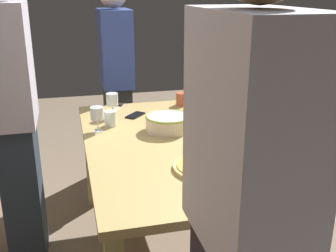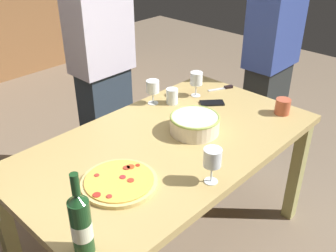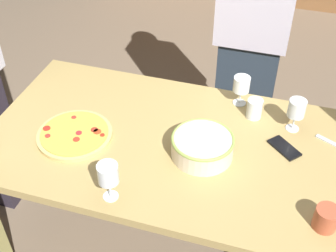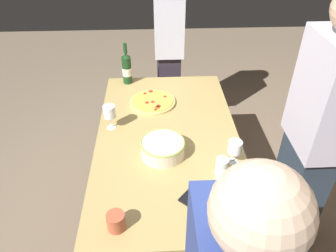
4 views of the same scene
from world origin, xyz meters
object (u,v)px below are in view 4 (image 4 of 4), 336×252
object	(u,v)px
pizza	(153,102)
pizza_knife	(214,232)
serving_bowl	(163,147)
wine_glass_by_bottle	(223,183)
cell_phone	(192,195)
person_guest_right	(168,46)
dining_table	(168,148)
person_host	(314,139)
wine_glass_near_pizza	(109,112)
cup_amber	(222,166)
wine_glass_far_left	(235,148)
wine_bottle	(127,68)
cup_ceramic	(116,221)

from	to	relation	value
pizza	pizza_knife	world-z (taller)	pizza
serving_bowl	wine_glass_by_bottle	xyz separation A→B (m)	(0.35, 0.28, 0.06)
cell_phone	person_guest_right	xyz separation A→B (m)	(-1.60, -0.04, 0.13)
dining_table	person_guest_right	world-z (taller)	person_guest_right
pizza_knife	person_host	xyz separation A→B (m)	(-0.49, 0.64, 0.13)
wine_glass_near_pizza	cell_phone	world-z (taller)	wine_glass_near_pizza
pizza	cell_phone	world-z (taller)	pizza
wine_glass_by_bottle	cup_amber	xyz separation A→B (m)	(-0.18, 0.04, -0.06)
dining_table	wine_glass_near_pizza	xyz separation A→B (m)	(-0.12, -0.37, 0.22)
dining_table	person_guest_right	size ratio (longest dim) A/B	0.92
wine_glass_far_left	person_host	bearing A→B (deg)	92.82
person_host	person_guest_right	xyz separation A→B (m)	(-1.34, -0.75, 0.01)
wine_bottle	dining_table	bearing A→B (deg)	21.76
wine_glass_by_bottle	cup_amber	size ratio (longest dim) A/B	1.67
wine_glass_far_left	wine_bottle	bearing A→B (deg)	-146.25
wine_glass_far_left	person_guest_right	size ratio (longest dim) A/B	0.08
dining_table	pizza_knife	distance (m)	0.75
pizza	cup_ceramic	bearing A→B (deg)	-9.48
pizza_knife	person_guest_right	world-z (taller)	person_guest_right
wine_glass_by_bottle	cell_phone	world-z (taller)	wine_glass_by_bottle
serving_bowl	person_host	distance (m)	0.86
wine_glass_near_pizza	pizza_knife	bearing A→B (deg)	33.10
dining_table	person_host	distance (m)	0.87
cup_amber	cup_ceramic	world-z (taller)	cup_amber
serving_bowl	wine_glass_far_left	world-z (taller)	wine_glass_far_left
cell_phone	pizza	bearing A→B (deg)	-36.39
cup_amber	person_guest_right	xyz separation A→B (m)	(-1.44, -0.22, 0.09)
wine_glass_by_bottle	cup_amber	bearing A→B (deg)	168.96
dining_table	pizza_knife	xyz separation A→B (m)	(0.72, 0.18, 0.10)
wine_glass_far_left	cup_amber	xyz separation A→B (m)	(0.08, -0.08, -0.06)
wine_glass_far_left	cup_ceramic	distance (m)	0.76
cup_ceramic	cell_phone	xyz separation A→B (m)	(-0.18, 0.37, -0.04)
serving_bowl	person_host	xyz separation A→B (m)	(0.07, 0.85, 0.08)
pizza_knife	person_host	size ratio (longest dim) A/B	0.10
cell_phone	pizza_knife	bearing A→B (deg)	150.55
wine_glass_near_pizza	person_host	size ratio (longest dim) A/B	0.10
serving_bowl	cup_amber	world-z (taller)	same
wine_glass_near_pizza	person_guest_right	xyz separation A→B (m)	(-1.00, 0.42, 0.02)
wine_glass_by_bottle	cell_phone	bearing A→B (deg)	-98.12
wine_glass_near_pizza	pizza_knife	distance (m)	1.00
serving_bowl	wine_bottle	world-z (taller)	wine_bottle
serving_bowl	person_host	bearing A→B (deg)	85.62
cup_amber	pizza_knife	xyz separation A→B (m)	(0.39, -0.10, -0.04)
wine_bottle	serving_bowl	bearing A→B (deg)	15.75
cup_amber	wine_glass_by_bottle	bearing A→B (deg)	-11.04
pizza_knife	person_host	bearing A→B (deg)	127.71
cup_amber	cup_ceramic	xyz separation A→B (m)	(0.34, -0.55, -0.00)
wine_glass_near_pizza	cup_ceramic	size ratio (longest dim) A/B	1.86
dining_table	serving_bowl	distance (m)	0.22
pizza	person_host	size ratio (longest dim) A/B	0.19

